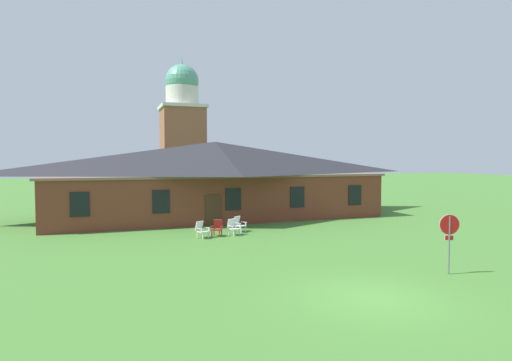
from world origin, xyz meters
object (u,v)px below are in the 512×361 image
lawn_chair_by_porch (201,229)px  lawn_chair_near_door (217,227)px  stop_sign (449,232)px  lawn_chair_left_end (233,227)px  lawn_chair_middle (239,224)px

lawn_chair_by_porch → lawn_chair_near_door: 1.06m
stop_sign → lawn_chair_by_porch: (-7.51, 10.52, -1.15)m
lawn_chair_left_end → lawn_chair_middle: bearing=55.3°
stop_sign → lawn_chair_left_end: bearing=117.2°
lawn_chair_by_porch → lawn_chair_middle: same height
lawn_chair_by_porch → lawn_chair_near_door: size_ratio=1.00×
lawn_chair_near_door → stop_sign: bearing=-59.1°
stop_sign → lawn_chair_near_door: bearing=120.9°
lawn_chair_left_end → stop_sign: bearing=-62.8°
stop_sign → lawn_chair_by_porch: stop_sign is taller
lawn_chair_near_door → lawn_chair_left_end: (0.95, -0.04, 0.00)m
lawn_chair_left_end → lawn_chair_by_porch: bearing=-171.5°
lawn_chair_near_door → lawn_chair_left_end: bearing=-2.4°
lawn_chair_middle → lawn_chair_by_porch: bearing=-154.6°
lawn_chair_left_end → lawn_chair_middle: (0.66, 0.95, 0.00)m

